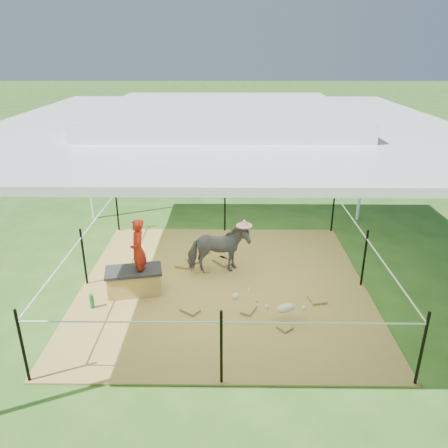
{
  "coord_description": "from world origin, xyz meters",
  "views": [
    {
      "loc": [
        0.07,
        -6.26,
        3.66
      ],
      "look_at": [
        0.0,
        0.6,
        0.85
      ],
      "focal_mm": 35.0,
      "sensor_mm": 36.0,
      "label": 1
    }
  ],
  "objects_px": {
    "trash_barrel": "(348,162)",
    "green_bottle": "(92,301)",
    "straw_bale": "(134,282)",
    "pony": "(218,250)",
    "distant_person": "(305,152)",
    "picnic_table_far": "(382,146)",
    "foal": "(285,307)",
    "picnic_table_near": "(284,148)",
    "woman": "(138,244)"
  },
  "relations": [
    {
      "from": "trash_barrel",
      "to": "green_bottle",
      "type": "bearing_deg",
      "value": -127.86
    },
    {
      "from": "straw_bale",
      "to": "trash_barrel",
      "type": "distance_m",
      "value": 8.4
    },
    {
      "from": "straw_bale",
      "to": "pony",
      "type": "height_order",
      "value": "pony"
    },
    {
      "from": "distant_person",
      "to": "pony",
      "type": "bearing_deg",
      "value": 76.62
    },
    {
      "from": "green_bottle",
      "to": "picnic_table_far",
      "type": "distance_m",
      "value": 12.52
    },
    {
      "from": "green_bottle",
      "to": "foal",
      "type": "bearing_deg",
      "value": -6.07
    },
    {
      "from": "foal",
      "to": "distant_person",
      "type": "relative_size",
      "value": 0.77
    },
    {
      "from": "picnic_table_near",
      "to": "foal",
      "type": "bearing_deg",
      "value": -98.02
    },
    {
      "from": "straw_bale",
      "to": "green_bottle",
      "type": "distance_m",
      "value": 0.71
    },
    {
      "from": "woman",
      "to": "pony",
      "type": "distance_m",
      "value": 1.44
    },
    {
      "from": "woman",
      "to": "picnic_table_near",
      "type": "height_order",
      "value": "woman"
    },
    {
      "from": "woman",
      "to": "trash_barrel",
      "type": "distance_m",
      "value": 8.35
    },
    {
      "from": "woman",
      "to": "picnic_table_far",
      "type": "xyz_separation_m",
      "value": [
        6.88,
        9.55,
        -0.53
      ]
    },
    {
      "from": "picnic_table_far",
      "to": "foal",
      "type": "bearing_deg",
      "value": -107.52
    },
    {
      "from": "straw_bale",
      "to": "picnic_table_near",
      "type": "distance_m",
      "value": 9.55
    },
    {
      "from": "straw_bale",
      "to": "foal",
      "type": "distance_m",
      "value": 2.4
    },
    {
      "from": "woman",
      "to": "picnic_table_far",
      "type": "distance_m",
      "value": 11.78
    },
    {
      "from": "picnic_table_near",
      "to": "straw_bale",
      "type": "bearing_deg",
      "value": -112.29
    },
    {
      "from": "green_bottle",
      "to": "distant_person",
      "type": "height_order",
      "value": "distant_person"
    },
    {
      "from": "trash_barrel",
      "to": "picnic_table_near",
      "type": "bearing_deg",
      "value": 126.88
    },
    {
      "from": "picnic_table_far",
      "to": "distant_person",
      "type": "relative_size",
      "value": 1.53
    },
    {
      "from": "green_bottle",
      "to": "trash_barrel",
      "type": "xyz_separation_m",
      "value": [
        5.58,
        7.18,
        0.32
      ]
    },
    {
      "from": "straw_bale",
      "to": "picnic_table_near",
      "type": "height_order",
      "value": "picnic_table_near"
    },
    {
      "from": "foal",
      "to": "picnic_table_near",
      "type": "xyz_separation_m",
      "value": [
        1.09,
        9.68,
        0.11
      ]
    },
    {
      "from": "pony",
      "to": "picnic_table_far",
      "type": "distance_m",
      "value": 10.54
    },
    {
      "from": "distant_person",
      "to": "green_bottle",
      "type": "bearing_deg",
      "value": 68.13
    },
    {
      "from": "straw_bale",
      "to": "foal",
      "type": "height_order",
      "value": "foal"
    },
    {
      "from": "trash_barrel",
      "to": "picnic_table_near",
      "type": "relative_size",
      "value": 0.52
    },
    {
      "from": "picnic_table_near",
      "to": "pony",
      "type": "bearing_deg",
      "value": -105.63
    },
    {
      "from": "green_bottle",
      "to": "trash_barrel",
      "type": "relative_size",
      "value": 0.24
    },
    {
      "from": "straw_bale",
      "to": "picnic_table_far",
      "type": "relative_size",
      "value": 0.48
    },
    {
      "from": "woman",
      "to": "trash_barrel",
      "type": "xyz_separation_m",
      "value": [
        4.93,
        6.73,
        -0.41
      ]
    },
    {
      "from": "green_bottle",
      "to": "foal",
      "type": "height_order",
      "value": "foal"
    },
    {
      "from": "straw_bale",
      "to": "distant_person",
      "type": "bearing_deg",
      "value": 62.89
    },
    {
      "from": "pony",
      "to": "distant_person",
      "type": "height_order",
      "value": "distant_person"
    },
    {
      "from": "foal",
      "to": "trash_barrel",
      "type": "relative_size",
      "value": 0.91
    },
    {
      "from": "foal",
      "to": "distant_person",
      "type": "xyz_separation_m",
      "value": [
        1.59,
        8.33,
        0.29
      ]
    },
    {
      "from": "foal",
      "to": "picnic_table_near",
      "type": "bearing_deg",
      "value": 59.07
    },
    {
      "from": "pony",
      "to": "foal",
      "type": "xyz_separation_m",
      "value": [
        0.97,
        -1.42,
        -0.2
      ]
    },
    {
      "from": "pony",
      "to": "foal",
      "type": "bearing_deg",
      "value": -157.0
    },
    {
      "from": "trash_barrel",
      "to": "picnic_table_far",
      "type": "distance_m",
      "value": 3.43
    },
    {
      "from": "foal",
      "to": "green_bottle",
      "type": "bearing_deg",
      "value": 149.45
    },
    {
      "from": "woman",
      "to": "foal",
      "type": "bearing_deg",
      "value": 59.71
    },
    {
      "from": "woman",
      "to": "distant_person",
      "type": "distance_m",
      "value": 8.47
    },
    {
      "from": "green_bottle",
      "to": "picnic_table_near",
      "type": "height_order",
      "value": "picnic_table_near"
    },
    {
      "from": "straw_bale",
      "to": "picnic_table_far",
      "type": "distance_m",
      "value": 11.83
    },
    {
      "from": "foal",
      "to": "trash_barrel",
      "type": "height_order",
      "value": "trash_barrel"
    },
    {
      "from": "straw_bale",
      "to": "foal",
      "type": "xyz_separation_m",
      "value": [
        2.28,
        -0.75,
        0.05
      ]
    },
    {
      "from": "picnic_table_far",
      "to": "green_bottle",
      "type": "bearing_deg",
      "value": -119.99
    },
    {
      "from": "woman",
      "to": "trash_barrel",
      "type": "relative_size",
      "value": 1.05
    }
  ]
}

